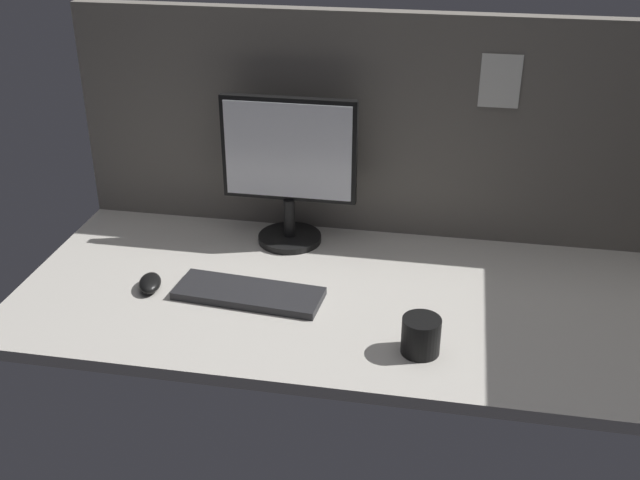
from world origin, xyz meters
The scene contains 6 objects.
ground_plane centered at (0.00, 0.00, -1.50)cm, with size 180.00×80.00×3.00cm, color beige.
cubicle_wall_back centered at (0.03, 37.50, 31.41)cm, with size 180.00×5.50×62.78cm.
monitor centered at (-26.92, 25.12, 22.80)cm, with size 37.40×18.00×41.94cm.
keyboard centered at (-30.40, -7.63, 1.00)cm, with size 37.00×13.00×2.00cm, color #262628.
mouse centered at (-56.16, -8.31, 1.70)cm, with size 5.60×9.60×3.40cm, color black.
mug_black_travel centered at (13.37, -23.58, 4.31)cm, with size 8.72×8.72×8.62cm.
Camera 1 is at (16.91, -166.78, 100.26)cm, focal length 43.15 mm.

